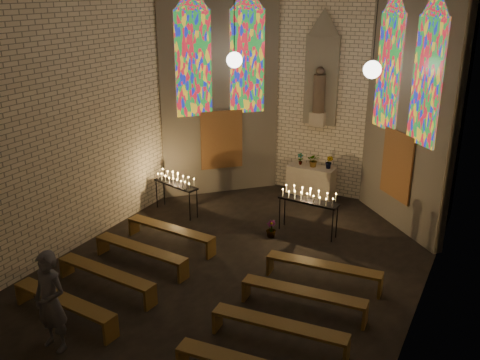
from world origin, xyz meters
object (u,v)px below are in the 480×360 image
object	(u,v)px
altar	(311,182)
votive_stand_right	(309,198)
aisle_flower_pot	(271,229)
visitor	(51,302)
votive_stand_left	(176,182)

from	to	relation	value
altar	votive_stand_right	distance (m)	2.57
aisle_flower_pot	visitor	xyz separation A→B (m)	(-1.59, -5.85, 0.72)
votive_stand_left	votive_stand_right	size ratio (longest dim) A/B	0.95
votive_stand_left	visitor	bearing A→B (deg)	-62.18
aisle_flower_pot	visitor	bearing A→B (deg)	-105.21
altar	visitor	xyz separation A→B (m)	(-1.54, -8.88, 0.45)
visitor	altar	bearing A→B (deg)	81.90
votive_stand_right	aisle_flower_pot	bearing A→B (deg)	-135.95
altar	aisle_flower_pot	distance (m)	3.04
aisle_flower_pot	votive_stand_left	xyz separation A→B (m)	(-3.05, 0.20, 0.71)
visitor	votive_stand_right	bearing A→B (deg)	71.93
votive_stand_right	visitor	world-z (taller)	visitor
votive_stand_right	visitor	distance (m)	6.90
altar	aisle_flower_pot	size ratio (longest dim) A/B	3.10
altar	aisle_flower_pot	world-z (taller)	altar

